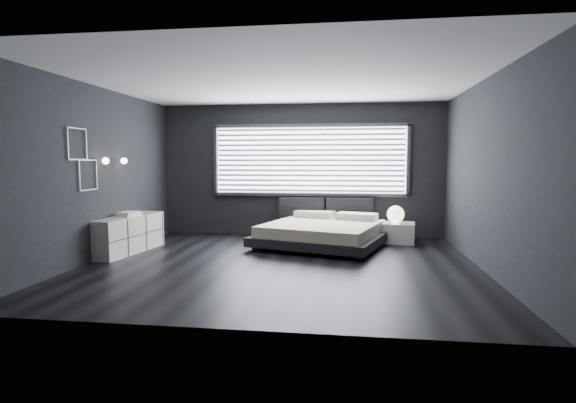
# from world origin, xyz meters

# --- Properties ---
(room) EXTENTS (6.04, 6.00, 2.80)m
(room) POSITION_xyz_m (0.00, 0.00, 1.40)
(room) COLOR black
(room) RESTS_ON ground
(window) EXTENTS (4.14, 0.09, 1.52)m
(window) POSITION_xyz_m (0.20, 2.70, 1.61)
(window) COLOR white
(window) RESTS_ON ground
(headboard) EXTENTS (1.96, 0.16, 0.52)m
(headboard) POSITION_xyz_m (0.55, 2.64, 0.57)
(headboard) COLOR black
(headboard) RESTS_ON ground
(sconce_near) EXTENTS (0.18, 0.11, 0.11)m
(sconce_near) POSITION_xyz_m (-2.88, 0.05, 1.60)
(sconce_near) COLOR silver
(sconce_near) RESTS_ON ground
(sconce_far) EXTENTS (0.18, 0.11, 0.11)m
(sconce_far) POSITION_xyz_m (-2.88, 0.65, 1.60)
(sconce_far) COLOR silver
(sconce_far) RESTS_ON ground
(wall_art_upper) EXTENTS (0.01, 0.48, 0.48)m
(wall_art_upper) POSITION_xyz_m (-2.98, -0.55, 1.85)
(wall_art_upper) COLOR #47474C
(wall_art_upper) RESTS_ON ground
(wall_art_lower) EXTENTS (0.01, 0.48, 0.48)m
(wall_art_lower) POSITION_xyz_m (-2.98, -0.30, 1.38)
(wall_art_lower) COLOR #47474C
(wall_art_lower) RESTS_ON ground
(bed) EXTENTS (2.69, 2.62, 0.57)m
(bed) POSITION_xyz_m (0.56, 1.59, 0.26)
(bed) COLOR black
(bed) RESTS_ON ground
(nightstand) EXTENTS (0.74, 0.65, 0.39)m
(nightstand) POSITION_xyz_m (1.98, 2.12, 0.20)
(nightstand) COLOR silver
(nightstand) RESTS_ON ground
(orb_lamp) EXTENTS (0.33, 0.33, 0.33)m
(orb_lamp) POSITION_xyz_m (1.95, 2.14, 0.56)
(orb_lamp) COLOR white
(orb_lamp) RESTS_ON nightstand
(dresser) EXTENTS (0.67, 1.65, 0.64)m
(dresser) POSITION_xyz_m (-2.78, 0.51, 0.32)
(dresser) COLOR silver
(dresser) RESTS_ON ground
(book_stack) EXTENTS (0.37, 0.43, 0.08)m
(book_stack) POSITION_xyz_m (-2.76, 0.51, 0.68)
(book_stack) COLOR silver
(book_stack) RESTS_ON dresser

